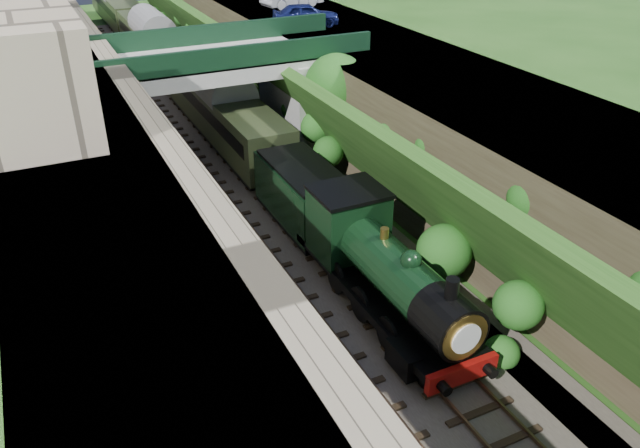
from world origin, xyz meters
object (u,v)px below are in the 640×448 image
at_px(tender, 304,198).
at_px(locomotive, 385,272).
at_px(tree, 337,88).
at_px(car_blue, 306,15).
at_px(road_bridge, 228,90).

bearing_deg(tender, locomotive, -90.00).
relative_size(tree, locomotive, 0.65).
relative_size(tree, tender, 1.10).
bearing_deg(tree, car_blue, 77.07).
bearing_deg(locomotive, tender, 90.00).
distance_m(tree, locomotive, 14.38).
distance_m(tree, car_blue, 8.76).
bearing_deg(tree, locomotive, -109.51).
distance_m(car_blue, tender, 16.52).
xyz_separation_m(road_bridge, car_blue, (6.86, 4.23, 2.91)).
bearing_deg(road_bridge, tender, -88.52).
height_order(road_bridge, tender, road_bridge).
relative_size(road_bridge, car_blue, 3.70).
bearing_deg(road_bridge, car_blue, 31.64).
bearing_deg(tender, car_blue, 65.01).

